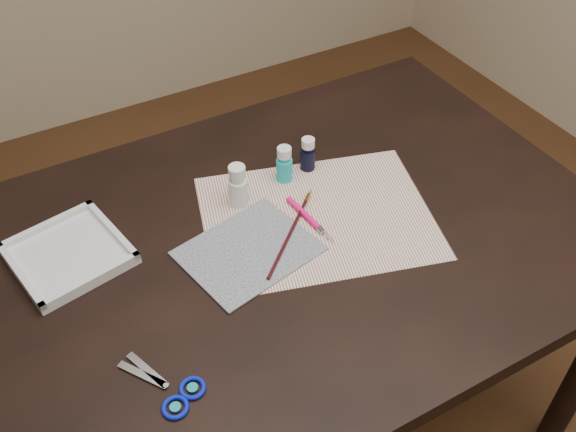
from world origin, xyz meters
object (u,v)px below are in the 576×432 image
paint_bottle_navy (308,154)px  canvas (249,251)px  paper (317,217)px  paint_bottle_cyan (284,164)px  paint_bottle_white (238,186)px  palette_tray (69,253)px  scissors (156,384)px

paint_bottle_navy → canvas: bearing=-144.1°
paper → paint_bottle_cyan: bearing=90.1°
canvas → paint_bottle_white: (0.05, 0.14, 0.05)m
palette_tray → paint_bottle_navy: bearing=1.3°
paper → palette_tray: (-0.48, 0.13, 0.01)m
canvas → palette_tray: 0.35m
paper → palette_tray: size_ratio=2.32×
paper → scissors: 0.48m
paint_bottle_navy → scissors: paint_bottle_navy is taller
canvas → scissors: size_ratio=1.44×
paint_bottle_white → palette_tray: 0.36m
palette_tray → paint_bottle_white: bearing=-2.9°
paper → canvas: size_ratio=1.90×
paper → paint_bottle_white: paint_bottle_white is taller
palette_tray → paint_bottle_cyan: bearing=0.5°
paint_bottle_white → paint_bottle_navy: paint_bottle_white is taller
paper → scissors: scissors is taller
paint_bottle_white → scissors: 0.46m
paper → palette_tray: 0.50m
paint_bottle_navy → scissors: (-0.49, -0.36, -0.04)m
scissors → paint_bottle_white: bearing=-77.1°
canvas → paint_bottle_white: bearing=71.5°
canvas → paper: bearing=6.9°
scissors → palette_tray: size_ratio=0.85×
paper → paint_bottle_cyan: 0.15m
palette_tray → scissors: bearing=-82.5°
paper → paint_bottle_navy: (0.06, 0.15, 0.04)m
paint_bottle_white → scissors: (-0.31, -0.33, -0.04)m
scissors → palette_tray: 0.35m
canvas → paint_bottle_cyan: (0.17, 0.16, 0.04)m
paint_bottle_cyan → scissors: paint_bottle_cyan is taller
canvas → scissors: (-0.26, -0.19, 0.00)m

